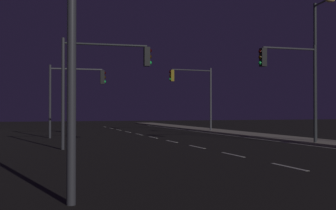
% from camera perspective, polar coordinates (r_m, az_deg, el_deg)
% --- Properties ---
extents(ground_plane, '(112.00, 112.00, 0.00)m').
position_cam_1_polar(ground_plane, '(21.92, 3.43, -5.60)').
color(ground_plane, black).
rests_on(ground_plane, ground).
extents(sidewalk_right, '(2.49, 77.00, 0.14)m').
position_cam_1_polar(sidewalk_right, '(25.63, 19.31, -4.71)').
color(sidewalk_right, '#9E937F').
rests_on(sidewalk_right, ground).
extents(lane_markings_center, '(0.14, 50.00, 0.01)m').
position_cam_1_polar(lane_markings_center, '(25.20, 0.50, -4.96)').
color(lane_markings_center, silver).
rests_on(lane_markings_center, ground).
extents(lane_edge_line, '(0.14, 53.00, 0.01)m').
position_cam_1_polar(lane_edge_line, '(29.01, 10.92, -4.40)').
color(lane_edge_line, silver).
rests_on(lane_edge_line, ground).
extents(traffic_light_mid_left, '(3.98, 0.50, 5.43)m').
position_cam_1_polar(traffic_light_mid_left, '(36.06, 3.43, 2.59)').
color(traffic_light_mid_left, '#4C4C51').
rests_on(traffic_light_mid_left, sidewalk_right).
extents(traffic_light_far_right, '(3.81, 0.51, 4.94)m').
position_cam_1_polar(traffic_light_far_right, '(29.32, -12.42, 2.44)').
color(traffic_light_far_right, '#38383D').
rests_on(traffic_light_far_right, ground).
extents(traffic_light_far_center, '(3.44, 0.37, 5.25)m').
position_cam_1_polar(traffic_light_far_center, '(23.20, 16.35, 4.12)').
color(traffic_light_far_center, '#2D3033').
rests_on(traffic_light_far_center, sidewalk_right).
extents(traffic_light_near_left, '(4.37, 0.54, 5.31)m').
position_cam_1_polar(traffic_light_near_left, '(20.66, -8.79, 4.57)').
color(traffic_light_near_left, '#38383D').
rests_on(traffic_light_near_left, ground).
extents(street_lamp_mid_block, '(0.66, 1.91, 7.89)m').
position_cam_1_polar(street_lamp_mid_block, '(25.41, 19.65, 6.03)').
color(street_lamp_mid_block, '#2D3033').
rests_on(street_lamp_mid_block, sidewalk_right).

